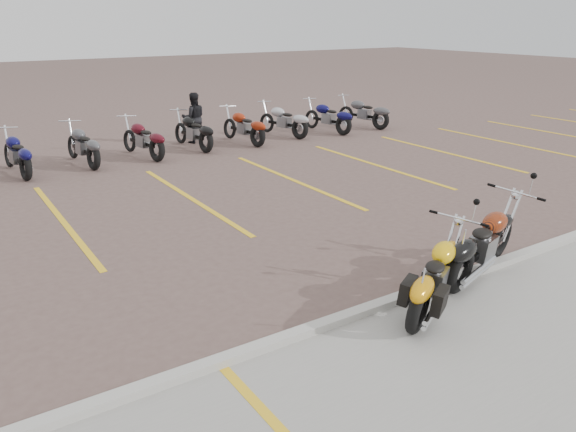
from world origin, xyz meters
name	(u,v)px	position (x,y,z in m)	size (l,w,h in m)	color
ground	(292,261)	(0.00, 0.00, 0.00)	(100.00, 100.00, 0.00)	brown
concrete_apron	(539,415)	(0.00, -4.50, 0.01)	(60.00, 5.00, 0.01)	#9E9B93
curb	(373,308)	(0.00, -2.00, 0.06)	(60.00, 0.18, 0.12)	#ADAAA3
parking_stripes	(191,199)	(0.00, 4.00, 0.00)	(38.00, 5.50, 0.01)	gold
yellow_cruiser	(430,280)	(0.69, -2.34, 0.43)	(1.92, 1.12, 0.87)	black
flame_cruiser	(479,247)	(2.10, -2.00, 0.47)	(2.24, 0.80, 0.95)	black
person_b	(194,118)	(2.51, 9.35, 0.79)	(0.76, 0.59, 1.57)	black
bg_bike_row	(139,137)	(0.45, 8.59, 0.55)	(17.45, 2.08, 1.10)	black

